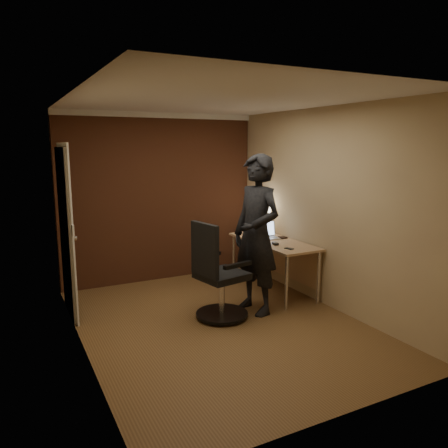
% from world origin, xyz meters
% --- Properties ---
extents(room, '(4.00, 4.00, 4.00)m').
position_xyz_m(room, '(-0.27, 1.54, 1.37)').
color(room, brown).
rests_on(room, ground).
extents(desk, '(0.60, 1.50, 0.73)m').
position_xyz_m(desk, '(1.25, 0.67, 0.60)').
color(desk, tan).
rests_on(desk, ground).
extents(desk_lamp, '(0.22, 0.22, 0.54)m').
position_xyz_m(desk_lamp, '(1.30, 1.21, 1.15)').
color(desk_lamp, silver).
rests_on(desk_lamp, desk).
extents(laptop, '(0.37, 0.31, 0.23)m').
position_xyz_m(laptop, '(1.18, 0.87, 0.79)').
color(laptop, silver).
rests_on(laptop, desk).
extents(mouse, '(0.08, 0.11, 0.03)m').
position_xyz_m(mouse, '(1.06, 0.44, 0.75)').
color(mouse, black).
rests_on(mouse, desk).
extents(phone, '(0.09, 0.13, 0.01)m').
position_xyz_m(phone, '(1.08, 0.16, 0.73)').
color(phone, black).
rests_on(phone, desk).
extents(wallet, '(0.09, 0.11, 0.02)m').
position_xyz_m(wallet, '(1.38, 0.74, 0.74)').
color(wallet, black).
rests_on(wallet, desk).
extents(office_chair, '(0.62, 0.69, 1.14)m').
position_xyz_m(office_chair, '(0.04, 0.12, 0.51)').
color(office_chair, black).
rests_on(office_chair, ground).
extents(person, '(0.59, 0.78, 1.93)m').
position_xyz_m(person, '(0.58, 0.14, 0.97)').
color(person, black).
rests_on(person, ground).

